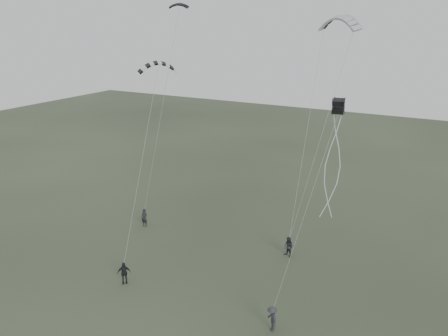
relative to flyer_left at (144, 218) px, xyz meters
The scene contains 9 objects.
ground 10.70m from the flyer_left, 39.03° to the right, with size 140.00×140.00×0.00m, color #2C3625.
flyer_left is the anchor object (origin of this frame).
flyer_right 13.56m from the flyer_left, ahead, with size 0.82×0.64×1.68m, color #28272D.
flyer_center 9.18m from the flyer_left, 60.95° to the right, with size 0.96×0.40×1.64m, color black.
flyer_far 17.53m from the flyer_left, 26.19° to the right, with size 1.07×0.61×1.65m, color #2D2D33.
kite_dark_small 18.80m from the flyer_left, 57.55° to the left, with size 1.62×0.49×0.52m, color black, non-canonical shape.
kite_pale_large 23.77m from the flyer_left, 26.79° to the left, with size 3.67×0.83×1.53m, color #A9ABAD, non-canonical shape.
kite_striped 14.18m from the flyer_left, ahead, with size 3.03×0.76×1.19m, color black, non-canonical shape.
kite_box 22.30m from the flyer_left, 14.09° to the right, with size 0.64×0.64×0.71m, color black, non-canonical shape.
Camera 1 is at (15.36, -21.82, 17.83)m, focal length 35.00 mm.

